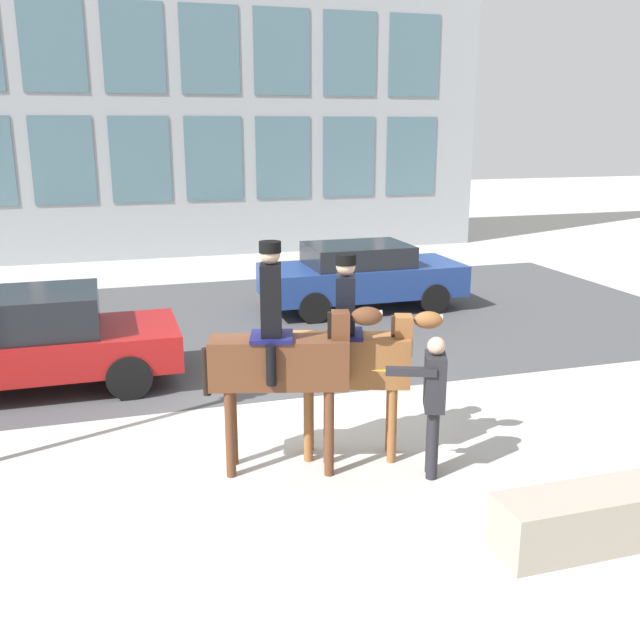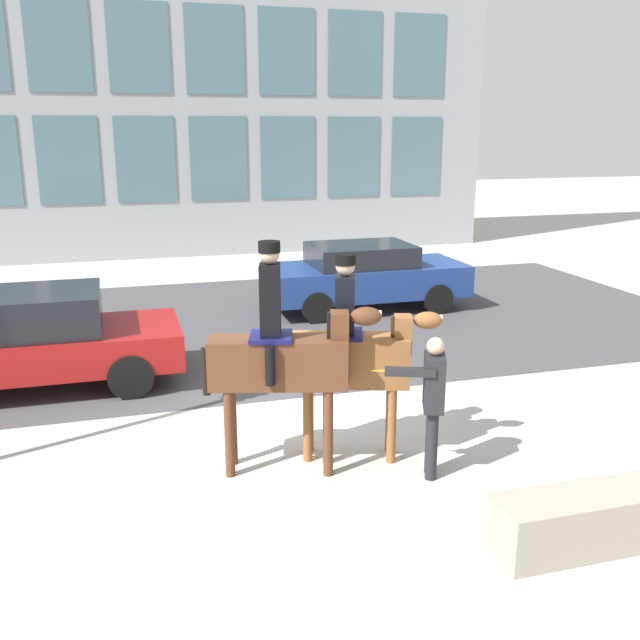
# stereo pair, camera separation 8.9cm
# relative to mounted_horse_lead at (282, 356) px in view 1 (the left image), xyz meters

# --- Properties ---
(ground_plane) EXTENTS (80.00, 80.00, 0.00)m
(ground_plane) POSITION_rel_mounted_horse_lead_xyz_m (0.42, 1.62, -1.39)
(ground_plane) COLOR #B2AFA8
(road_surface) EXTENTS (19.43, 8.50, 0.01)m
(road_surface) POSITION_rel_mounted_horse_lead_xyz_m (0.42, 6.37, -1.38)
(road_surface) COLOR #444447
(road_surface) RESTS_ON ground_plane
(mounted_horse_lead) EXTENTS (1.97, 0.83, 2.68)m
(mounted_horse_lead) POSITION_rel_mounted_horse_lead_xyz_m (0.00, 0.00, 0.00)
(mounted_horse_lead) COLOR #59331E
(mounted_horse_lead) RESTS_ON ground_plane
(mounted_horse_companion) EXTENTS (1.77, 0.86, 2.48)m
(mounted_horse_companion) POSITION_rel_mounted_horse_lead_xyz_m (0.88, 0.11, -0.10)
(mounted_horse_companion) COLOR brown
(mounted_horse_companion) RESTS_ON ground_plane
(pedestrian_bystander) EXTENTS (0.91, 0.45, 1.65)m
(pedestrian_bystander) POSITION_rel_mounted_horse_lead_xyz_m (1.56, -0.63, -0.42)
(pedestrian_bystander) COLOR #232328
(pedestrian_bystander) RESTS_ON ground_plane
(street_car_near_lane) EXTENTS (4.19, 1.87, 1.50)m
(street_car_near_lane) POSITION_rel_mounted_horse_lead_xyz_m (-2.95, 3.67, -0.61)
(street_car_near_lane) COLOR maroon
(street_car_near_lane) RESTS_ON ground_plane
(street_car_far_lane) EXTENTS (4.31, 1.88, 1.43)m
(street_car_far_lane) POSITION_rel_mounted_horse_lead_xyz_m (3.46, 6.90, -0.63)
(street_car_far_lane) COLOR navy
(street_car_far_lane) RESTS_ON ground_plane
(planter_ledge) EXTENTS (2.74, 0.56, 0.56)m
(planter_ledge) POSITION_rel_mounted_horse_lead_xyz_m (2.84, -2.35, -1.11)
(planter_ledge) COLOR #9E9384
(planter_ledge) RESTS_ON ground_plane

